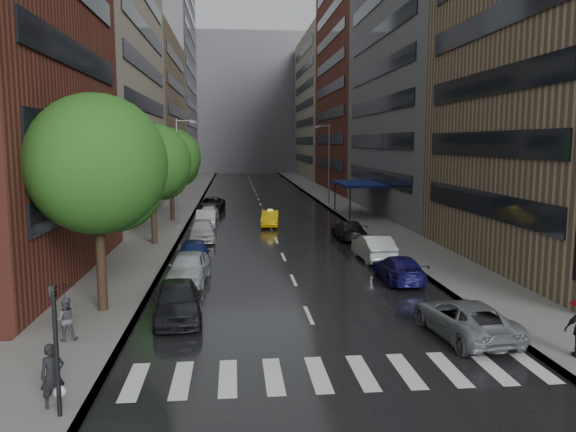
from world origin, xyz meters
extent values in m
plane|color=gray|center=(0.00, 0.00, 0.00)|extent=(220.00, 220.00, 0.00)
cube|color=black|center=(0.00, 50.00, 0.01)|extent=(14.00, 140.00, 0.01)
cube|color=gray|center=(-9.00, 50.00, 0.07)|extent=(4.00, 140.00, 0.15)
cube|color=gray|center=(9.00, 50.00, 0.07)|extent=(4.00, 140.00, 0.15)
cube|color=silver|center=(-6.10, -2.00, 0.01)|extent=(0.55, 2.80, 0.01)
cube|color=silver|center=(-4.70, -2.00, 0.01)|extent=(0.55, 2.80, 0.01)
cube|color=silver|center=(-3.30, -2.00, 0.01)|extent=(0.55, 2.80, 0.01)
cube|color=silver|center=(-1.90, -2.00, 0.01)|extent=(0.55, 2.80, 0.01)
cube|color=silver|center=(-0.50, -2.00, 0.01)|extent=(0.55, 2.80, 0.01)
cube|color=silver|center=(0.90, -2.00, 0.01)|extent=(0.55, 2.80, 0.01)
cube|color=silver|center=(2.30, -2.00, 0.01)|extent=(0.55, 2.80, 0.01)
cube|color=silver|center=(3.70, -2.00, 0.01)|extent=(0.55, 2.80, 0.01)
cube|color=silver|center=(5.10, -2.00, 0.01)|extent=(0.55, 2.80, 0.01)
cube|color=silver|center=(6.50, -2.00, 0.01)|extent=(0.55, 2.80, 0.01)
cube|color=gray|center=(-15.00, 36.00, 17.00)|extent=(8.00, 28.00, 34.00)
cube|color=#937A5B|center=(-15.00, 64.00, 11.00)|extent=(8.00, 28.00, 22.00)
cube|color=slate|center=(-15.00, 94.00, 19.00)|extent=(8.00, 32.00, 38.00)
cube|color=slate|center=(15.00, 36.00, 12.00)|extent=(8.00, 28.00, 24.00)
cube|color=maroon|center=(15.00, 64.00, 18.00)|extent=(8.00, 28.00, 36.00)
cube|color=gray|center=(15.00, 94.00, 14.00)|extent=(8.00, 32.00, 28.00)
cube|color=slate|center=(0.00, 118.00, 16.00)|extent=(40.00, 14.00, 32.00)
cylinder|color=#382619|center=(-8.60, 5.09, 2.51)|extent=(0.40, 0.40, 5.03)
sphere|color=#1E5116|center=(-8.60, 5.09, 6.28)|extent=(5.75, 5.75, 5.75)
cylinder|color=#382619|center=(-8.60, 20.80, 2.32)|extent=(0.40, 0.40, 4.65)
sphere|color=#1E5116|center=(-8.60, 20.80, 5.81)|extent=(5.31, 5.31, 5.31)
cylinder|color=#382619|center=(-8.60, 32.56, 2.31)|extent=(0.40, 0.40, 4.63)
sphere|color=#1E5116|center=(-8.60, 32.56, 5.78)|extent=(5.29, 5.29, 5.29)
imported|color=#E7B10C|center=(0.01, 28.94, 0.67)|extent=(1.85, 4.18, 1.34)
imported|color=black|center=(-5.40, 3.96, 0.80)|extent=(2.35, 4.87, 1.60)
imported|color=#B3B8BD|center=(-5.40, 10.02, 0.80)|extent=(2.22, 4.82, 1.60)
imported|color=#11194F|center=(-5.40, 14.24, 0.74)|extent=(2.17, 4.50, 1.48)
imported|color=#AAAAB0|center=(-5.40, 22.29, 0.80)|extent=(2.16, 4.81, 1.60)
imported|color=gray|center=(-5.40, 28.41, 0.77)|extent=(1.67, 4.68, 1.54)
imported|color=silver|center=(-5.40, 33.18, 0.69)|extent=(1.96, 4.20, 1.39)
imported|color=black|center=(-5.40, 39.85, 0.74)|extent=(2.95, 5.52, 1.48)
imported|color=slate|center=(5.40, 0.85, 0.70)|extent=(2.80, 5.24, 1.40)
imported|color=#13104C|center=(5.40, 9.20, 0.68)|extent=(1.91, 4.68, 1.36)
imported|color=silver|center=(5.40, 14.54, 0.79)|extent=(1.80, 4.83, 1.58)
imported|color=black|center=(5.40, 22.01, 0.70)|extent=(1.99, 4.86, 1.41)
imported|color=black|center=(-7.92, -3.71, 1.01)|extent=(0.75, 0.67, 1.73)
sphere|color=white|center=(-7.72, -3.81, 0.60)|extent=(0.32, 0.32, 0.32)
imported|color=#4C4C51|center=(-9.06, 1.46, 0.93)|extent=(0.86, 0.73, 1.57)
imported|color=black|center=(-9.06, 1.46, 1.80)|extent=(0.96, 0.98, 0.88)
cylinder|color=black|center=(-7.60, -4.27, 1.75)|extent=(0.12, 0.12, 3.20)
imported|color=black|center=(-7.60, -4.27, 3.15)|extent=(0.18, 0.15, 0.90)
cylinder|color=gray|center=(-7.80, 30.00, 4.65)|extent=(0.18, 0.18, 9.00)
cube|color=gray|center=(-6.40, 30.00, 8.85)|extent=(0.50, 0.22, 0.16)
cylinder|color=gray|center=(7.80, 45.00, 4.65)|extent=(0.18, 0.18, 9.00)
cube|color=gray|center=(6.40, 45.00, 8.85)|extent=(0.50, 0.22, 0.16)
cube|color=navy|center=(9.00, 35.00, 3.15)|extent=(4.00, 8.00, 0.25)
cylinder|color=black|center=(7.40, 31.20, 1.65)|extent=(0.12, 0.12, 3.00)
cylinder|color=black|center=(7.40, 38.80, 1.65)|extent=(0.12, 0.12, 3.00)
camera|label=1|loc=(-3.04, -18.47, 7.19)|focal=35.00mm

